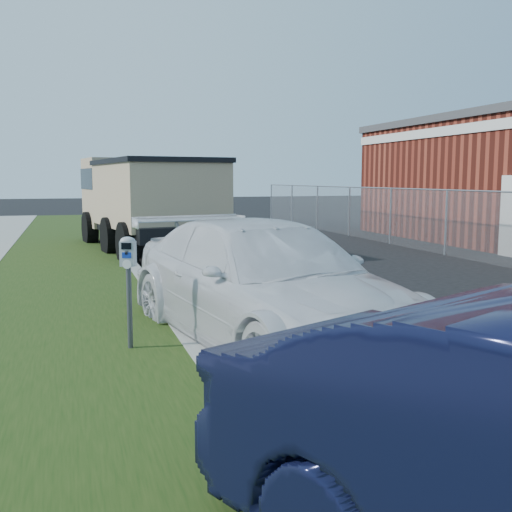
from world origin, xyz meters
name	(u,v)px	position (x,y,z in m)	size (l,w,h in m)	color
ground	(374,333)	(0.00, 0.00, 0.00)	(120.00, 120.00, 0.00)	black
chainlink_fence	(446,210)	(6.00, 7.00, 1.26)	(0.06, 30.06, 30.00)	slate
parking_meter	(128,268)	(-3.33, -0.20, 1.08)	(0.21, 0.18, 1.32)	#3F4247
white_wagon	(265,282)	(-1.59, 0.01, 0.79)	(2.20, 5.42, 1.57)	silver
dump_truck	(145,198)	(-1.83, 10.46, 1.55)	(3.66, 7.32, 2.75)	black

